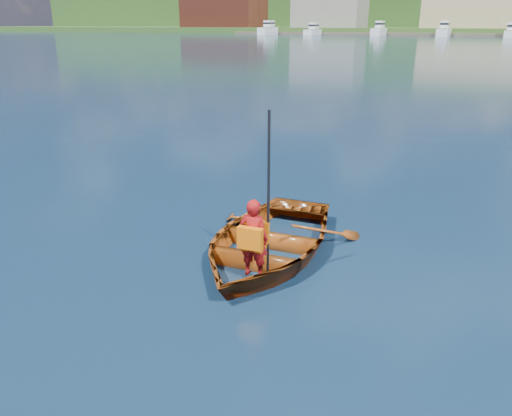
{
  "coord_description": "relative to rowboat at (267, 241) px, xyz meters",
  "views": [
    {
      "loc": [
        2.91,
        -5.86,
        3.35
      ],
      "look_at": [
        -0.09,
        0.53,
        0.72
      ],
      "focal_mm": 35.0,
      "sensor_mm": 36.0,
      "label": 1
    }
  ],
  "objects": [
    {
      "name": "dock",
      "position": [
        2.84,
        147.47,
        0.19
      ],
      "size": [
        160.04,
        9.67,
        0.8
      ],
      "color": "brown",
      "rests_on": "ground"
    },
    {
      "name": "child_paddler",
      "position": [
        0.2,
        -0.89,
        0.45
      ],
      "size": [
        0.42,
        0.36,
        2.25
      ],
      "color": "#9F1112",
      "rests_on": "ground"
    },
    {
      "name": "rowboat",
      "position": [
        0.0,
        0.0,
        0.0
      ],
      "size": [
        2.69,
        3.63,
        0.73
      ],
      "color": "brown",
      "rests_on": "ground"
    },
    {
      "name": "waterfront_buildings",
      "position": [
        -7.83,
        164.47,
        7.53
      ],
      "size": [
        202.0,
        16.0,
        14.0
      ],
      "color": "brown",
      "rests_on": "ground"
    },
    {
      "name": "ground",
      "position": [
        -0.1,
        -0.53,
        -0.21
      ],
      "size": [
        600.0,
        600.0,
        0.0
      ],
      "color": "#152843",
      "rests_on": "ground"
    },
    {
      "name": "shoreline",
      "position": [
        -0.1,
        236.08,
        10.11
      ],
      "size": [
        400.0,
        140.0,
        22.0
      ],
      "color": "#355022",
      "rests_on": "ground"
    }
  ]
}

